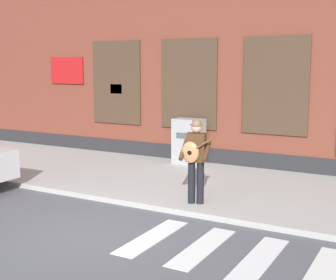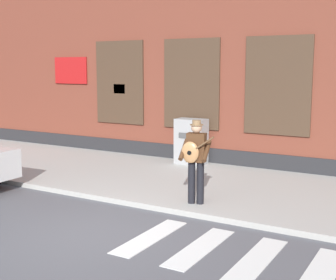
{
  "view_description": "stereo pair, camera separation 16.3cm",
  "coord_description": "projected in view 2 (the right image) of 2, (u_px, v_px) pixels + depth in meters",
  "views": [
    {
      "loc": [
        4.91,
        -6.23,
        2.91
      ],
      "look_at": [
        0.35,
        1.98,
        1.44
      ],
      "focal_mm": 50.0,
      "sensor_mm": 36.0,
      "label": 1
    },
    {
      "loc": [
        5.05,
        -6.15,
        2.91
      ],
      "look_at": [
        0.35,
        1.98,
        1.44
      ],
      "focal_mm": 50.0,
      "sensor_mm": 36.0,
      "label": 2
    }
  ],
  "objects": [
    {
      "name": "ground_plane",
      "position": [
        95.0,
        234.0,
        8.21
      ],
      "size": [
        160.0,
        160.0,
        0.0
      ],
      "primitive_type": "plane",
      "color": "#56565B"
    },
    {
      "name": "sidewalk",
      "position": [
        196.0,
        183.0,
        11.58
      ],
      "size": [
        28.0,
        4.54,
        0.12
      ],
      "color": "#ADAAA3",
      "rests_on": "ground"
    },
    {
      "name": "building_backdrop",
      "position": [
        258.0,
        28.0,
        14.6
      ],
      "size": [
        28.0,
        4.06,
        8.24
      ],
      "color": "brown",
      "rests_on": "ground"
    },
    {
      "name": "busker",
      "position": [
        195.0,
        157.0,
        9.51
      ],
      "size": [
        0.76,
        0.61,
        1.74
      ],
      "color": "black",
      "rests_on": "sidewalk"
    },
    {
      "name": "utility_box",
      "position": [
        191.0,
        141.0,
        13.56
      ],
      "size": [
        0.88,
        0.53,
        1.32
      ],
      "color": "#9E9E9E",
      "rests_on": "sidewalk"
    },
    {
      "name": "crosswalk",
      "position": [
        288.0,
        266.0,
        6.89
      ],
      "size": [
        5.2,
        1.9,
        0.01
      ],
      "color": "silver",
      "rests_on": "ground"
    }
  ]
}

